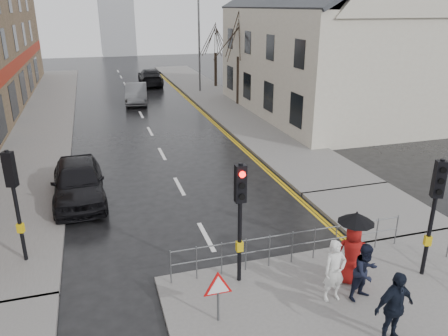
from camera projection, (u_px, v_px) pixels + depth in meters
ground at (234, 290)px, 11.76m from camera, size 120.00×120.00×0.00m
left_pavement at (44, 114)px, 30.59m from camera, size 4.00×44.00×0.14m
right_pavement at (215, 98)px, 35.91m from camera, size 4.00×40.00×0.14m
pavement_bridge_right at (375, 210)px, 16.19m from camera, size 4.00×4.20×0.14m
building_right_cream at (321, 43)px, 29.49m from camera, size 9.00×16.40×10.10m
traffic_signal_near_left at (240, 203)px, 11.13m from camera, size 0.28×0.27×3.40m
traffic_signal_near_right at (436, 198)px, 11.41m from camera, size 0.34×0.33×3.40m
traffic_signal_far_left at (13, 187)px, 12.10m from camera, size 0.34×0.33×3.40m
guard_railing_front at (293, 240)px, 12.53m from camera, size 7.14×0.04×1.00m
warning_sign at (218, 288)px, 10.09m from camera, size 0.80×0.07×1.35m
street_lamp at (197, 37)px, 36.80m from camera, size 1.83×0.25×8.00m
tree_near at (239, 36)px, 31.73m from camera, size 2.40×2.40×6.58m
tree_far at (215, 38)px, 39.28m from camera, size 2.40×2.40×5.64m
pedestrian_a at (334, 271)px, 10.88m from camera, size 0.61×0.41×1.66m
pedestrian_b at (365, 272)px, 10.95m from camera, size 0.87×0.76×1.54m
pedestrian_with_umbrella at (353, 245)px, 11.47m from camera, size 1.02×0.96×2.08m
pedestrian_d at (394, 308)px, 9.49m from camera, size 1.07×0.53×1.76m
car_parked at (78, 181)px, 16.85m from camera, size 2.07×4.82×1.62m
car_mid at (136, 94)px, 33.94m from camera, size 2.15×4.76×1.52m
car_far at (150, 77)px, 41.63m from camera, size 2.55×5.53×1.57m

